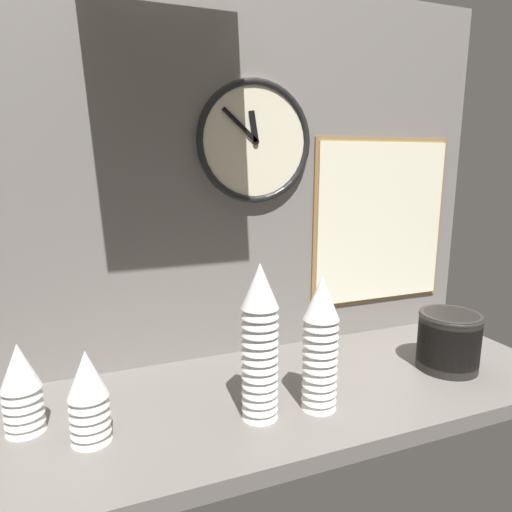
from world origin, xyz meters
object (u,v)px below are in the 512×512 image
object	(u,v)px
cup_stack_center_right	(320,344)
cup_stack_left	(88,397)
cup_stack_far_left	(21,388)
menu_board	(381,222)
cup_stack_center	(260,342)
bowl_stack_far_right	(449,339)
wall_clock	(255,142)

from	to	relation	value
cup_stack_center_right	cup_stack_left	bearing A→B (deg)	173.49
cup_stack_far_left	menu_board	size ratio (longest dim) A/B	0.38
cup_stack_far_left	cup_stack_left	world-z (taller)	same
cup_stack_center	cup_stack_left	world-z (taller)	cup_stack_center
bowl_stack_far_right	cup_stack_far_left	bearing A→B (deg)	175.02
cup_stack_center_right	cup_stack_center	bearing A→B (deg)	174.34
cup_stack_far_left	wall_clock	xyz separation A→B (m)	(0.61, 0.21, 0.52)
cup_stack_center_right	cup_stack_center	size ratio (longest dim) A/B	0.89
bowl_stack_far_right	menu_board	world-z (taller)	menu_board
cup_stack_center_right	menu_board	distance (m)	0.60
cup_stack_center_right	menu_board	xyz separation A→B (m)	(0.42, 0.36, 0.22)
bowl_stack_far_right	wall_clock	world-z (taller)	wall_clock
cup_stack_far_left	cup_stack_center	xyz separation A→B (m)	(0.49, -0.13, 0.08)
cup_stack_center	bowl_stack_far_right	xyz separation A→B (m)	(0.58, 0.04, -0.10)
cup_stack_far_left	wall_clock	distance (m)	0.83
cup_stack_center_right	bowl_stack_far_right	world-z (taller)	cup_stack_center_right
cup_stack_center	cup_stack_left	bearing A→B (deg)	173.15
bowl_stack_far_right	wall_clock	size ratio (longest dim) A/B	0.50
cup_stack_far_left	cup_stack_left	xyz separation A→B (m)	(0.13, -0.09, 0.00)
cup_stack_far_left	cup_stack_center_right	distance (m)	0.66
wall_clock	cup_stack_left	bearing A→B (deg)	-148.40
cup_stack_left	wall_clock	distance (m)	0.77
cup_stack_left	bowl_stack_far_right	size ratio (longest dim) A/B	1.18
cup_stack_center_right	bowl_stack_far_right	bearing A→B (deg)	6.92
cup_stack_center	bowl_stack_far_right	bearing A→B (deg)	3.82
cup_stack_center	cup_stack_center_right	bearing A→B (deg)	-5.66
cup_stack_center	cup_stack_far_left	bearing A→B (deg)	164.93
menu_board	wall_clock	bearing A→B (deg)	-178.86
cup_stack_left	menu_board	size ratio (longest dim) A/B	0.38
cup_stack_far_left	cup_stack_center_right	size ratio (longest dim) A/B	0.63
cup_stack_center	bowl_stack_far_right	size ratio (longest dim) A/B	2.12
cup_stack_center_right	cup_stack_left	world-z (taller)	cup_stack_center_right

